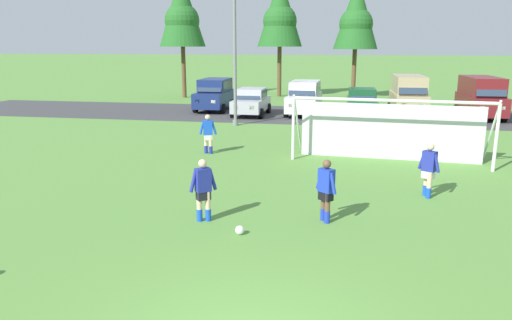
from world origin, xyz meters
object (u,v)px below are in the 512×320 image
at_px(soccer_goal, 390,128).
at_px(street_lamp, 238,59).
at_px(parked_car_slot_center_right, 408,94).
at_px(player_midfield_center, 203,190).
at_px(player_defender_far, 429,170).
at_px(parked_car_slot_center, 362,102).
at_px(parked_car_slot_left, 251,102).
at_px(player_striker_near, 326,191).
at_px(player_winger_left, 208,134).
at_px(soccer_ball, 240,230).
at_px(parked_car_slot_center_left, 304,98).
at_px(parked_car_slot_right, 481,96).
at_px(parked_car_slot_far_left, 215,94).

xyz_separation_m(soccer_goal, street_lamp, (-7.62, 7.23, 2.41)).
bearing_deg(soccer_goal, parked_car_slot_center_right, 80.57).
xyz_separation_m(player_midfield_center, player_defender_far, (5.98, 3.19, 0.00)).
height_order(parked_car_slot_center, street_lamp, street_lamp).
bearing_deg(parked_car_slot_left, player_striker_near, -73.40).
bearing_deg(player_winger_left, soccer_ball, -69.33).
xyz_separation_m(soccer_ball, parked_car_slot_center_left, (-0.26, 20.80, 1.00)).
bearing_deg(player_midfield_center, soccer_goal, 56.34).
distance_m(parked_car_slot_left, parked_car_slot_right, 14.27).
distance_m(player_midfield_center, street_lamp, 15.52).
relative_size(player_winger_left, parked_car_slot_center_right, 0.34).
xyz_separation_m(player_striker_near, parked_car_slot_left, (-5.57, 18.70, 0.05)).
bearing_deg(parked_car_slot_center, parked_car_slot_far_left, 175.58).
relative_size(player_striker_near, parked_car_slot_left, 0.39).
bearing_deg(player_midfield_center, parked_car_slot_far_left, 104.41).
relative_size(player_midfield_center, parked_car_slot_left, 0.39).
bearing_deg(soccer_ball, parked_car_slot_far_left, 106.65).
distance_m(player_striker_near, parked_car_slot_right, 21.93).
height_order(soccer_goal, parked_car_slot_center_left, soccer_goal).
xyz_separation_m(player_defender_far, parked_car_slot_far_left, (-11.41, 17.94, 0.29)).
bearing_deg(parked_car_slot_far_left, soccer_goal, -51.34).
distance_m(player_winger_left, parked_car_slot_left, 11.48).
relative_size(soccer_ball, player_striker_near, 0.13).
bearing_deg(player_midfield_center, parked_car_slot_center_left, 87.59).
bearing_deg(soccer_goal, parked_car_slot_right, 63.24).
xyz_separation_m(soccer_goal, parked_car_slot_center_left, (-4.37, 12.23, -0.18)).
bearing_deg(player_defender_far, parked_car_slot_right, 71.92).
bearing_deg(parked_car_slot_far_left, player_striker_near, -67.56).
bearing_deg(player_midfield_center, player_winger_left, 105.12).
bearing_deg(parked_car_slot_right, parked_car_slot_center, -177.42).
distance_m(player_striker_near, player_winger_left, 8.89).
height_order(parked_car_slot_left, parked_car_slot_center, same).
relative_size(player_striker_near, street_lamp, 0.23).
height_order(soccer_goal, player_midfield_center, soccer_goal).
xyz_separation_m(player_midfield_center, player_winger_left, (-2.09, 7.75, 0.00)).
bearing_deg(parked_car_slot_center, parked_car_slot_center_right, 16.29).
distance_m(soccer_goal, street_lamp, 10.78).
distance_m(player_striker_near, street_lamp, 15.81).
bearing_deg(parked_car_slot_center, player_defender_far, -85.04).
bearing_deg(player_striker_near, parked_car_slot_right, 66.87).
xyz_separation_m(parked_car_slot_center, parked_car_slot_right, (7.20, 0.32, 0.47)).
relative_size(soccer_ball, parked_car_slot_center_left, 0.05).
bearing_deg(parked_car_slot_far_left, player_midfield_center, -75.59).
height_order(player_striker_near, parked_car_slot_center_left, parked_car_slot_center_left).
distance_m(player_midfield_center, parked_car_slot_center_right, 22.49).
bearing_deg(parked_car_slot_center, player_midfield_center, -102.44).
distance_m(parked_car_slot_center, parked_car_slot_right, 7.23).
distance_m(soccer_goal, parked_car_slot_center, 12.56).
distance_m(parked_car_slot_left, parked_car_slot_center, 7.08).
distance_m(player_midfield_center, player_defender_far, 6.78).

